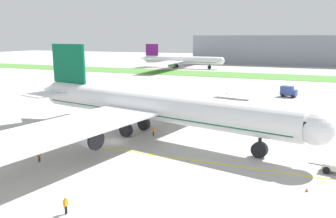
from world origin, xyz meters
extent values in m
plane|color=#ADAAA5|center=(0.00, 0.00, 0.00)|extent=(600.00, 600.00, 0.00)
cube|color=yellow|center=(0.00, -3.46, 0.00)|extent=(280.00, 0.36, 0.01)
cube|color=#4C8438|center=(0.00, 107.83, 0.05)|extent=(320.00, 24.00, 0.10)
cylinder|color=white|center=(5.02, 5.09, 5.47)|extent=(49.82, 14.98, 4.86)
cube|color=#055938|center=(5.02, 5.09, 4.62)|extent=(47.79, 14.19, 0.58)
sphere|color=white|center=(30.74, -0.30, 5.47)|extent=(4.62, 4.62, 4.62)
cone|color=white|center=(-21.53, 10.65, 5.83)|extent=(6.08, 5.14, 4.13)
cube|color=#055938|center=(-15.49, 9.38, 11.78)|extent=(8.89, 2.32, 7.78)
cube|color=white|center=(-15.47, 14.34, 6.20)|extent=(6.96, 8.73, 0.34)
cube|color=white|center=(-17.46, 4.83, 6.20)|extent=(6.96, 8.73, 0.34)
cube|color=white|center=(7.67, 29.95, 4.86)|extent=(19.94, 46.19, 0.39)
cube|color=white|center=(-2.52, -18.75, 4.86)|extent=(19.94, 46.19, 0.39)
cylinder|color=#B7BABF|center=(7.07, 19.75, 3.39)|extent=(5.07, 3.56, 2.67)
cylinder|color=black|center=(9.33, 19.28, 3.39)|extent=(0.97, 2.83, 2.81)
cylinder|color=#B7BABF|center=(1.01, -9.17, 3.39)|extent=(5.07, 3.56, 2.67)
cylinder|color=black|center=(3.27, -9.64, 3.39)|extent=(0.97, 2.83, 2.81)
cylinder|color=black|center=(23.57, 1.20, 2.10)|extent=(0.51, 0.51, 1.88)
cylinder|color=black|center=(23.57, 1.20, 1.15)|extent=(2.47, 1.49, 2.31)
cylinder|color=black|center=(1.63, 8.40, 2.10)|extent=(0.51, 0.51, 1.88)
cylinder|color=black|center=(1.63, 8.40, 1.15)|extent=(2.47, 1.49, 2.31)
cylinder|color=black|center=(0.59, 3.41, 2.10)|extent=(0.51, 0.51, 1.88)
cylinder|color=black|center=(0.59, 3.41, 1.15)|extent=(2.47, 1.49, 2.31)
cube|color=black|center=(30.02, -0.15, 6.07)|extent=(2.41, 3.92, 0.87)
sphere|color=black|center=(-13.05, 11.30, 5.90)|extent=(0.34, 0.34, 0.34)
sphere|color=black|center=(-8.92, 10.44, 5.90)|extent=(0.34, 0.34, 0.34)
sphere|color=black|center=(-4.80, 9.57, 5.90)|extent=(0.34, 0.34, 0.34)
sphere|color=black|center=(-0.68, 8.71, 5.90)|extent=(0.34, 0.34, 0.34)
sphere|color=black|center=(3.44, 7.85, 5.90)|extent=(0.34, 0.34, 0.34)
sphere|color=black|center=(7.57, 6.99, 5.90)|extent=(0.34, 0.34, 0.34)
sphere|color=black|center=(11.69, 6.12, 5.90)|extent=(0.34, 0.34, 0.34)
sphere|color=black|center=(15.81, 5.26, 5.90)|extent=(0.34, 0.34, 0.34)
sphere|color=black|center=(19.94, 4.40, 5.90)|extent=(0.34, 0.34, 0.34)
sphere|color=black|center=(24.06, 3.53, 5.90)|extent=(0.34, 0.34, 0.34)
cylinder|color=black|center=(30.99, -0.35, 0.60)|extent=(1.79, 0.49, 0.12)
cylinder|color=black|center=(32.25, -1.70, 0.45)|extent=(0.95, 0.53, 0.90)
cylinder|color=black|center=(32.69, 0.38, 0.45)|extent=(0.95, 0.53, 0.90)
cylinder|color=black|center=(8.05, -22.36, 0.44)|extent=(0.13, 0.13, 0.89)
cylinder|color=orange|center=(8.06, -22.51, 1.17)|extent=(0.10, 0.10, 0.57)
cylinder|color=black|center=(8.04, -22.15, 0.44)|extent=(0.13, 0.13, 0.89)
cylinder|color=orange|center=(8.03, -22.00, 1.17)|extent=(0.10, 0.10, 0.57)
cube|color=orange|center=(8.04, -22.25, 1.20)|extent=(0.29, 0.48, 0.63)
sphere|color=tan|center=(8.04, -22.25, 1.65)|extent=(0.24, 0.24, 0.24)
cylinder|color=black|center=(-4.51, -12.22, 0.42)|extent=(0.12, 0.12, 0.85)
cylinder|color=orange|center=(-4.53, -12.36, 1.12)|extent=(0.10, 0.10, 0.54)
cylinder|color=black|center=(-4.49, -12.02, 0.42)|extent=(0.12, 0.12, 0.85)
cylinder|color=orange|center=(-4.48, -11.87, 1.12)|extent=(0.10, 0.10, 0.54)
cube|color=orange|center=(-4.50, -12.12, 1.15)|extent=(0.29, 0.47, 0.60)
sphere|color=tan|center=(-4.50, -12.12, 1.57)|extent=(0.23, 0.23, 0.23)
cylinder|color=black|center=(5.02, 5.32, 0.43)|extent=(0.13, 0.13, 0.86)
cylinder|color=orange|center=(5.14, 5.22, 1.13)|extent=(0.10, 0.10, 0.55)
cylinder|color=black|center=(4.87, 5.44, 0.43)|extent=(0.13, 0.13, 0.86)
cylinder|color=orange|center=(4.75, 5.53, 1.13)|extent=(0.10, 0.10, 0.55)
cube|color=orange|center=(4.95, 5.38, 1.16)|extent=(0.51, 0.48, 0.61)
sphere|color=tan|center=(4.95, 5.38, 1.60)|extent=(0.23, 0.23, 0.23)
cube|color=#F2590C|center=(29.97, -8.10, 0.01)|extent=(0.36, 0.36, 0.03)
cone|color=#F2590C|center=(29.97, -8.10, 0.31)|extent=(0.28, 0.28, 0.55)
cylinder|color=white|center=(29.97, -8.10, 0.33)|extent=(0.17, 0.17, 0.06)
cube|color=#B21E19|center=(4.24, 56.33, 1.56)|extent=(4.25, 2.89, 2.22)
cube|color=#B21E19|center=(6.65, 56.92, 1.41)|extent=(1.93, 2.25, 1.93)
cube|color=#263347|center=(7.33, 57.09, 1.80)|extent=(0.48, 1.67, 0.85)
cylinder|color=black|center=(6.41, 57.90, 0.45)|extent=(0.95, 0.51, 0.90)
cylinder|color=black|center=(6.89, 55.94, 0.45)|extent=(0.95, 0.51, 0.90)
cylinder|color=black|center=(3.06, 57.08, 0.45)|extent=(0.95, 0.51, 0.90)
cylinder|color=black|center=(3.54, 55.12, 0.45)|extent=(0.95, 0.51, 0.90)
cube|color=#33478C|center=(24.45, 56.14, 1.80)|extent=(3.81, 3.13, 2.71)
cube|color=#33478C|center=(26.48, 55.56, 1.34)|extent=(1.84, 2.50, 1.78)
cube|color=#263347|center=(27.06, 55.40, 1.70)|extent=(0.61, 1.90, 0.78)
cylinder|color=black|center=(26.80, 56.68, 0.45)|extent=(0.95, 0.53, 0.90)
cylinder|color=black|center=(26.17, 54.44, 0.45)|extent=(0.95, 0.53, 0.90)
cylinder|color=black|center=(23.97, 57.48, 0.45)|extent=(0.95, 0.53, 0.90)
cylinder|color=black|center=(23.34, 55.24, 0.45)|extent=(0.95, 0.53, 0.90)
cube|color=black|center=(-30.90, 34.35, 1.47)|extent=(4.73, 2.50, 2.04)
cube|color=black|center=(-27.98, 34.59, 1.29)|extent=(1.94, 2.18, 1.69)
cube|color=#263347|center=(-27.16, 34.66, 1.63)|extent=(0.23, 1.79, 0.74)
cylinder|color=black|center=(-28.07, 35.65, 0.45)|extent=(0.92, 0.37, 0.90)
cylinder|color=black|center=(-27.90, 33.53, 0.45)|extent=(0.92, 0.37, 0.90)
cylinder|color=black|center=(-32.12, 35.31, 0.45)|extent=(0.92, 0.37, 0.90)
cylinder|color=black|center=(-31.95, 33.19, 0.45)|extent=(0.92, 0.37, 0.90)
cylinder|color=white|center=(-35.13, 131.76, 4.59)|extent=(42.41, 4.44, 4.08)
cube|color=#661472|center=(-35.13, 131.76, 3.88)|extent=(40.71, 4.10, 0.49)
sphere|color=white|center=(-12.82, 131.95, 4.59)|extent=(3.88, 3.88, 3.88)
cone|color=white|center=(-58.16, 131.56, 4.90)|extent=(4.52, 3.51, 3.47)
cube|color=#661472|center=(-52.93, 131.61, 9.90)|extent=(7.63, 0.47, 6.53)
cube|color=white|center=(-53.81, 135.68, 5.20)|extent=(4.72, 6.57, 0.29)
cube|color=white|center=(-53.75, 127.52, 5.20)|extent=(4.72, 6.57, 0.29)
cube|color=white|center=(-37.43, 152.85, 4.08)|extent=(9.65, 38.22, 0.33)
cube|color=white|center=(-37.07, 110.63, 4.08)|extent=(9.65, 38.22, 0.33)
cylinder|color=#B7BABF|center=(-36.09, 144.28, 2.85)|extent=(3.90, 2.28, 2.24)
cylinder|color=black|center=(-34.15, 144.30, 2.85)|extent=(0.36, 2.36, 2.36)
cylinder|color=#B7BABF|center=(-35.88, 119.22, 2.85)|extent=(3.90, 2.28, 2.24)
cylinder|color=black|center=(-33.94, 119.24, 2.85)|extent=(0.36, 2.36, 2.36)
cylinder|color=black|center=(-19.03, 131.90, 1.76)|extent=(0.43, 0.43, 1.58)
cylinder|color=black|center=(-19.03, 131.90, 0.97)|extent=(1.95, 0.89, 1.94)
cylinder|color=black|center=(-38.54, 133.87, 1.76)|extent=(0.43, 0.43, 1.58)
cylinder|color=black|center=(-38.54, 133.87, 0.97)|extent=(1.95, 0.89, 1.94)
cylinder|color=black|center=(-38.51, 129.59, 1.76)|extent=(0.43, 0.43, 1.58)
cylinder|color=black|center=(-38.51, 129.59, 0.97)|extent=(1.95, 0.89, 1.94)
cube|color=gray|center=(17.51, 178.13, 9.00)|extent=(115.28, 20.00, 18.00)
camera|label=1|loc=(28.65, -46.69, 17.02)|focal=36.22mm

